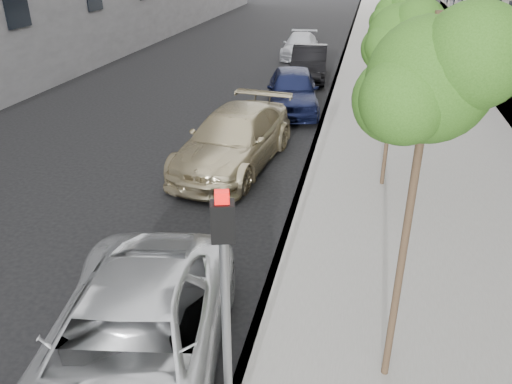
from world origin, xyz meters
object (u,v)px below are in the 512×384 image
(suv, at_px, (234,139))
(sedan_blue, at_px, (293,90))
(tree_near, at_px, (432,81))
(signal_pole, at_px, (225,300))
(sedan_rear, at_px, (300,46))
(sedan_black, at_px, (309,63))
(minivan, at_px, (130,348))
(tree_far, at_px, (392,14))
(tree_mid, at_px, (401,37))

(suv, height_order, sedan_blue, sedan_blue)
(tree_near, xyz_separation_m, suv, (-4.13, 7.19, -3.56))
(signal_pole, relative_size, sedan_blue, 0.73)
(signal_pole, xyz_separation_m, sedan_rear, (-2.53, 24.52, -1.61))
(suv, bearing_deg, signal_pole, -68.33)
(suv, relative_size, sedan_rear, 1.23)
(sedan_black, distance_m, sedan_rear, 5.18)
(minivan, xyz_separation_m, sedan_black, (0.13, 18.92, 0.01))
(tree_far, distance_m, sedan_blue, 4.34)
(sedan_rear, bearing_deg, suv, -89.73)
(minivan, distance_m, sedan_blue, 13.72)
(tree_mid, relative_size, tree_far, 1.08)
(suv, bearing_deg, tree_mid, -2.10)
(tree_near, relative_size, sedan_black, 1.11)
(tree_mid, bearing_deg, tree_near, -90.00)
(tree_near, height_order, sedan_blue, tree_near)
(tree_mid, distance_m, sedan_black, 12.36)
(suv, xyz_separation_m, sedan_rear, (-0.33, 15.87, -0.15))
(tree_far, height_order, sedan_black, tree_far)
(tree_near, xyz_separation_m, tree_mid, (0.00, 6.50, -0.55))
(tree_far, height_order, sedan_rear, tree_far)
(tree_mid, xyz_separation_m, sedan_black, (-3.33, 11.51, -3.04))
(minivan, xyz_separation_m, sedan_blue, (0.13, 13.72, 0.05))
(tree_far, bearing_deg, suv, -125.39)
(minivan, bearing_deg, sedan_rear, 82.66)
(tree_mid, relative_size, minivan, 0.85)
(tree_far, relative_size, signal_pole, 1.24)
(tree_near, relative_size, signal_pole, 1.49)
(minivan, relative_size, sedan_blue, 1.15)
(signal_pole, bearing_deg, sedan_blue, 78.89)
(suv, distance_m, sedan_blue, 5.67)
(sedan_blue, bearing_deg, sedan_rear, 86.79)
(tree_mid, height_order, sedan_rear, tree_mid)
(tree_far, height_order, signal_pole, tree_far)
(sedan_blue, bearing_deg, tree_far, -6.19)
(signal_pole, bearing_deg, tree_mid, 59.68)
(minivan, bearing_deg, sedan_black, 79.88)
(sedan_rear, bearing_deg, sedan_black, -78.33)
(signal_pole, bearing_deg, sedan_black, 77.40)
(tree_mid, height_order, minivan, tree_mid)
(signal_pole, relative_size, sedan_black, 0.75)
(sedan_black, bearing_deg, tree_far, -60.81)
(signal_pole, relative_size, sedan_rear, 0.78)
(tree_near, bearing_deg, tree_far, 90.00)
(tree_near, relative_size, tree_mid, 1.11)
(minivan, bearing_deg, tree_far, 66.31)
(minivan, distance_m, sedan_rear, 23.99)
(signal_pole, relative_size, suv, 0.63)
(signal_pole, xyz_separation_m, suv, (-2.20, 8.66, -1.47))
(tree_near, xyz_separation_m, signal_pole, (-1.93, -1.46, -2.10))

